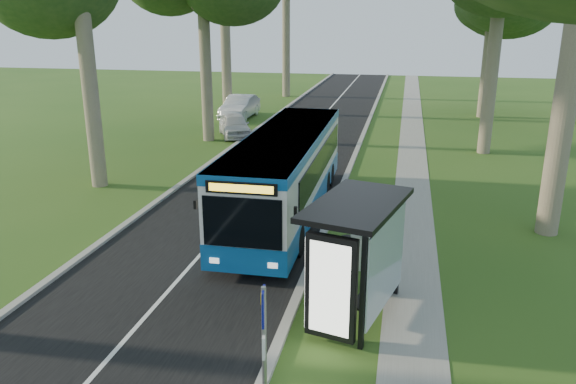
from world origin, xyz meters
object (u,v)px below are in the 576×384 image
(litter_bin, at_px, (348,251))
(car_white, at_px, (235,125))
(bus, at_px, (286,174))
(bus_stop_sign, at_px, (264,339))
(car_silver, at_px, (240,107))
(bus_shelter, at_px, (361,243))

(litter_bin, xyz_separation_m, car_white, (-8.89, 17.52, 0.26))
(bus, distance_m, bus_stop_sign, 11.13)
(car_silver, bearing_deg, bus_stop_sign, -72.16)
(car_white, bearing_deg, bus, -90.38)
(car_white, xyz_separation_m, car_silver, (-1.52, 6.25, 0.12))
(bus_stop_sign, height_order, litter_bin, bus_stop_sign)
(bus_stop_sign, bearing_deg, car_white, 98.63)
(bus, distance_m, car_silver, 21.29)
(bus_stop_sign, height_order, bus_shelter, bus_shelter)
(bus, bearing_deg, car_white, 113.92)
(car_silver, bearing_deg, bus, -68.35)
(car_white, bearing_deg, bus_stop_sign, -96.50)
(bus, xyz_separation_m, car_silver, (-7.68, 19.84, -0.79))
(bus_stop_sign, distance_m, car_white, 25.87)
(litter_bin, bearing_deg, bus_shelter, -79.82)
(car_white, height_order, car_silver, car_silver)
(bus_stop_sign, bearing_deg, bus, 90.40)
(bus_shelter, relative_size, litter_bin, 4.26)
(bus, height_order, car_white, bus)
(bus_stop_sign, distance_m, car_silver, 32.28)
(bus, height_order, bus_stop_sign, bus)
(bus, bearing_deg, litter_bin, -55.74)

